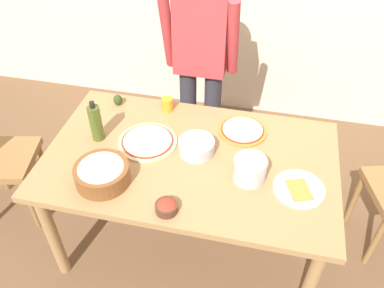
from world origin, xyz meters
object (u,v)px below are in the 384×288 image
at_px(pizza_raw_on_board, 148,141).
at_px(cup_orange, 167,104).
at_px(dining_table, 190,168).
at_px(olive_oil_bottle, 96,123).
at_px(person_cook, 201,58).
at_px(popcorn_bowl, 102,173).
at_px(mixing_bowl_steel, 196,146).
at_px(plate_with_slice, 299,189).
at_px(steel_pot, 250,169).
at_px(pizza_cooked_on_tray, 242,130).
at_px(avocado, 118,100).
at_px(small_sauce_bowl, 167,207).

height_order(pizza_raw_on_board, cup_orange, cup_orange).
distance_m(dining_table, olive_oil_bottle, 0.59).
distance_m(person_cook, pizza_raw_on_board, 0.73).
bearing_deg(popcorn_bowl, mixing_bowl_steel, 37.32).
bearing_deg(cup_orange, plate_with_slice, -31.41).
distance_m(plate_with_slice, olive_oil_bottle, 1.15).
relative_size(plate_with_slice, steel_pot, 1.50).
bearing_deg(pizza_cooked_on_tray, steel_pot, -77.76).
xyz_separation_m(dining_table, olive_oil_bottle, (-0.55, 0.04, 0.20)).
distance_m(dining_table, mixing_bowl_steel, 0.14).
bearing_deg(avocado, pizza_cooked_on_tray, -6.69).
bearing_deg(plate_with_slice, pizza_raw_on_board, 168.33).
bearing_deg(small_sauce_bowl, pizza_cooked_on_tray, 67.37).
distance_m(small_sauce_bowl, olive_oil_bottle, 0.68).
bearing_deg(cup_orange, avocado, -177.57).
bearing_deg(mixing_bowl_steel, small_sauce_bowl, -96.70).
bearing_deg(steel_pot, popcorn_bowl, -165.65).
relative_size(plate_with_slice, avocado, 3.71).
relative_size(person_cook, olive_oil_bottle, 6.33).
xyz_separation_m(popcorn_bowl, steel_pot, (0.73, 0.19, 0.00)).
bearing_deg(pizza_cooked_on_tray, person_cook, 126.42).
height_order(person_cook, popcorn_bowl, person_cook).
bearing_deg(plate_with_slice, dining_table, 168.93).
xyz_separation_m(pizza_raw_on_board, plate_with_slice, (0.85, -0.18, -0.00)).
xyz_separation_m(pizza_raw_on_board, olive_oil_bottle, (-0.29, -0.02, 0.10)).
height_order(mixing_bowl_steel, olive_oil_bottle, olive_oil_bottle).
bearing_deg(olive_oil_bottle, cup_orange, 47.93).
bearing_deg(person_cook, olive_oil_bottle, -122.09).
bearing_deg(pizza_raw_on_board, pizza_cooked_on_tray, 22.92).
bearing_deg(olive_oil_bottle, avocado, 91.11).
bearing_deg(small_sauce_bowl, dining_table, 86.34).
bearing_deg(dining_table, mixing_bowl_steel, 60.47).
relative_size(pizza_raw_on_board, small_sauce_bowl, 3.07).
relative_size(dining_table, plate_with_slice, 6.15).
bearing_deg(popcorn_bowl, olive_oil_bottle, 116.62).
bearing_deg(avocado, plate_with_slice, -23.10).
xyz_separation_m(person_cook, small_sauce_bowl, (0.07, -1.15, -0.15)).
height_order(olive_oil_bottle, steel_pot, olive_oil_bottle).
distance_m(plate_with_slice, cup_orange, 0.96).
bearing_deg(plate_with_slice, avocado, 156.90).
bearing_deg(pizza_raw_on_board, cup_orange, 85.03).
bearing_deg(olive_oil_bottle, plate_with_slice, -7.59).
height_order(pizza_cooked_on_tray, mixing_bowl_steel, mixing_bowl_steel).
xyz_separation_m(dining_table, plate_with_slice, (0.59, -0.12, 0.10)).
distance_m(dining_table, avocado, 0.68).
bearing_deg(popcorn_bowl, small_sauce_bowl, -17.21).
bearing_deg(avocado, olive_oil_bottle, -88.89).
bearing_deg(dining_table, avocado, 146.14).
bearing_deg(steel_pot, plate_with_slice, -6.00).
bearing_deg(small_sauce_bowl, steel_pot, 40.02).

